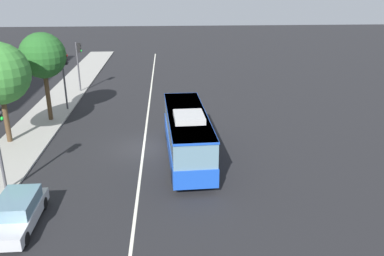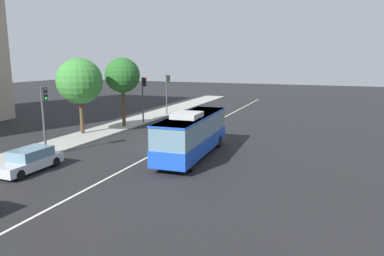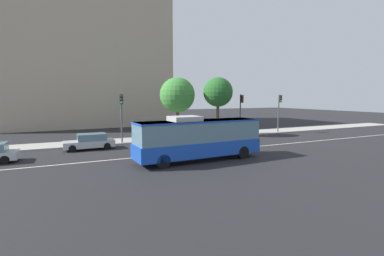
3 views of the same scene
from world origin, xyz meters
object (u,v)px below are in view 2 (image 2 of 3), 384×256
Objects in this scene: transit_bus at (192,133)px; street_tree_kerbside_centre at (122,76)px; traffic_light_near_corner at (167,88)px; street_tree_kerbside_left at (80,81)px; sedan_silver at (29,160)px; traffic_light_far_corner at (44,109)px; traffic_light_mid_block at (144,92)px.

street_tree_kerbside_centre is (8.16, 11.01, 3.64)m from transit_bus.
street_tree_kerbside_left is at bearing -100.30° from traffic_light_near_corner.
sedan_silver is 4.67m from traffic_light_far_corner.
street_tree_kerbside_left is at bearing -109.87° from traffic_light_mid_block.
sedan_silver is 24.64m from traffic_light_near_corner.
transit_bus is 20.15m from traffic_light_near_corner.
traffic_light_far_corner is 0.71× the size of street_tree_kerbside_centre.
street_tree_kerbside_centre is at bearing -108.28° from traffic_light_mid_block.
street_tree_kerbside_left reaches higher than traffic_light_mid_block.
traffic_light_mid_block reaches higher than sedan_silver.
sedan_silver is 0.62× the size of street_tree_kerbside_centre.
street_tree_kerbside_centre reaches higher than traffic_light_far_corner.
traffic_light_near_corner is (17.29, 10.20, 1.75)m from transit_bus.
transit_bus is 15.07m from traffic_light_mid_block.
transit_bus reaches higher than sedan_silver.
transit_bus is at bearing 129.41° from sedan_silver.
traffic_light_far_corner is (-14.83, -0.00, 0.00)m from traffic_light_mid_block.
traffic_light_near_corner is at bearing 89.24° from traffic_light_mid_block.
traffic_light_mid_block is at bearing -18.52° from street_tree_kerbside_left.
traffic_light_far_corner is 7.84m from street_tree_kerbside_left.
traffic_light_near_corner is 0.71× the size of street_tree_kerbside_centre.
sedan_silver is 16.20m from street_tree_kerbside_centre.
street_tree_kerbside_centre is (-9.13, 0.80, 1.88)m from traffic_light_near_corner.
sedan_silver is 0.87× the size of traffic_light_mid_block.
traffic_light_mid_block is at bearing 40.06° from transit_bus.
sedan_silver is at bearing 127.50° from transit_bus.
transit_bus is at bearing 23.77° from traffic_light_far_corner.
traffic_light_mid_block is (-6.28, -0.06, 0.00)m from traffic_light_near_corner.
transit_bus is at bearing -105.17° from street_tree_kerbside_left.
traffic_light_mid_block is 3.53m from street_tree_kerbside_centre.
street_tree_kerbside_centre is at bearing -171.28° from sedan_silver.
traffic_light_near_corner is at bearing 93.30° from traffic_light_far_corner.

